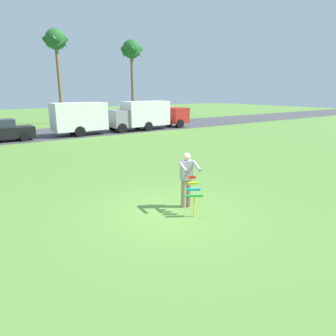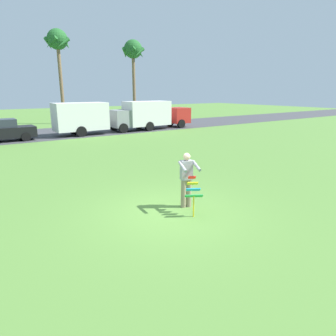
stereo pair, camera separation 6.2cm
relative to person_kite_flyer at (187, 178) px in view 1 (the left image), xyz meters
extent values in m
plane|color=#568438|center=(-0.68, -0.05, -0.95)|extent=(120.00, 120.00, 0.00)
cube|color=#424247|center=(-0.68, 19.74, -0.95)|extent=(120.00, 8.00, 0.01)
cylinder|color=gray|center=(0.09, -0.01, -0.50)|extent=(0.16, 0.16, 0.90)
cylinder|color=gray|center=(-0.08, 0.05, -0.50)|extent=(0.16, 0.16, 0.90)
cube|color=gray|center=(0.01, 0.02, 0.25)|extent=(0.41, 0.32, 0.60)
sphere|color=beige|center=(0.01, 0.02, 0.67)|extent=(0.22, 0.22, 0.22)
cylinder|color=gray|center=(0.14, -0.28, 0.43)|extent=(0.26, 0.58, 0.24)
cylinder|color=gray|center=(-0.28, -0.15, 0.43)|extent=(0.26, 0.58, 0.24)
cube|color=red|center=(-0.03, -0.30, 0.10)|extent=(0.26, 0.24, 0.12)
cube|color=yellow|center=(-0.12, -0.44, -0.04)|extent=(0.35, 0.29, 0.12)
cube|color=#1E99D8|center=(-0.20, -0.58, -0.17)|extent=(0.43, 0.34, 0.12)
cube|color=green|center=(-0.29, -0.72, -0.31)|extent=(0.51, 0.39, 0.12)
cylinder|color=yellow|center=(-0.29, -0.72, -0.63)|extent=(0.04, 0.04, 0.64)
cube|color=black|center=(-3.11, 17.34, -0.31)|extent=(4.22, 1.75, 0.76)
cylinder|color=black|center=(-1.81, 18.16, -0.63)|extent=(0.64, 0.23, 0.64)
cylinder|color=black|center=(-1.79, 16.55, -0.63)|extent=(0.64, 0.23, 0.64)
cube|color=gray|center=(6.27, 17.36, 0.22)|extent=(1.82, 1.91, 1.50)
cube|color=silver|center=(2.57, 17.34, 0.57)|extent=(4.22, 2.03, 2.20)
cylinder|color=black|center=(5.92, 18.28, -0.53)|extent=(0.84, 0.29, 0.84)
cylinder|color=black|center=(5.93, 16.44, -0.53)|extent=(0.84, 0.29, 0.84)
cylinder|color=black|center=(2.21, 18.25, -0.53)|extent=(0.84, 0.29, 0.84)
cylinder|color=black|center=(2.23, 16.41, -0.53)|extent=(0.84, 0.29, 0.84)
cube|color=#B2231E|center=(12.53, 17.45, 0.22)|extent=(1.87, 1.96, 1.50)
cube|color=silver|center=(8.83, 17.31, 0.57)|extent=(4.27, 2.15, 2.20)
cylinder|color=black|center=(12.15, 18.35, -0.53)|extent=(0.85, 0.31, 0.84)
cylinder|color=black|center=(12.21, 16.52, -0.53)|extent=(0.85, 0.31, 0.84)
cylinder|color=black|center=(8.44, 18.22, -0.53)|extent=(0.85, 0.31, 0.84)
cylinder|color=black|center=(8.51, 16.38, -0.53)|extent=(0.85, 0.31, 0.84)
cylinder|color=brown|center=(3.94, 27.07, 3.32)|extent=(0.36, 0.36, 8.54)
sphere|color=#236028|center=(3.94, 27.07, 7.79)|extent=(2.10, 2.10, 2.10)
cone|color=#236028|center=(4.89, 27.07, 7.34)|extent=(0.44, 1.56, 1.28)
cone|color=#236028|center=(4.23, 27.97, 7.34)|extent=(1.62, 0.90, 1.28)
cone|color=#236028|center=(3.17, 27.63, 7.34)|extent=(1.27, 1.52, 1.28)
cone|color=#236028|center=(3.17, 26.51, 7.34)|extent=(1.27, 1.52, 1.28)
cone|color=#236028|center=(4.23, 26.16, 7.34)|extent=(1.62, 0.90, 1.28)
cylinder|color=brown|center=(12.04, 25.69, 3.06)|extent=(0.36, 0.36, 8.02)
sphere|color=#236028|center=(12.04, 25.69, 7.27)|extent=(2.10, 2.10, 2.10)
cone|color=#236028|center=(12.99, 25.69, 6.82)|extent=(0.44, 1.56, 1.28)
cone|color=#236028|center=(12.34, 26.59, 6.82)|extent=(1.62, 0.90, 1.28)
cone|color=#236028|center=(11.27, 26.24, 6.82)|extent=(1.27, 1.52, 1.28)
cone|color=#236028|center=(11.27, 25.13, 6.82)|extent=(1.27, 1.52, 1.28)
cone|color=#236028|center=(12.34, 24.78, 6.82)|extent=(1.62, 0.90, 1.28)
camera|label=1|loc=(-5.50, -6.89, 2.60)|focal=31.89mm
camera|label=2|loc=(-5.45, -6.93, 2.60)|focal=31.89mm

